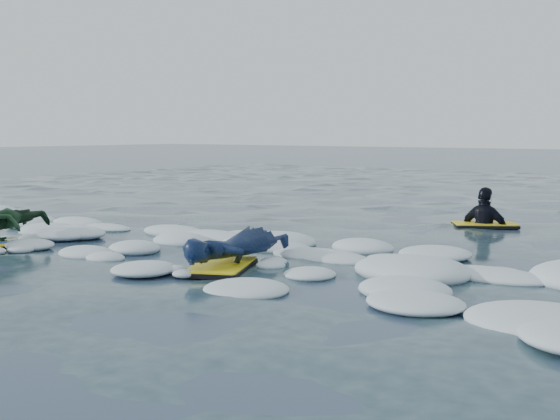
% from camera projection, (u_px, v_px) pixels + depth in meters
% --- Properties ---
extents(ground, '(120.00, 120.00, 0.00)m').
position_uv_depth(ground, '(128.00, 257.00, 8.72)').
color(ground, '#1D2D45').
rests_on(ground, ground).
extents(foam_band, '(12.00, 3.10, 0.30)m').
position_uv_depth(foam_band, '(187.00, 246.00, 9.54)').
color(foam_band, silver).
rests_on(foam_band, ground).
extents(prone_woman_unit, '(1.01, 1.69, 0.42)m').
position_uv_depth(prone_woman_unit, '(235.00, 249.00, 8.02)').
color(prone_woman_unit, black).
rests_on(prone_woman_unit, ground).
extents(prone_child_unit, '(0.89, 1.42, 0.52)m').
position_uv_depth(prone_child_unit, '(5.00, 228.00, 9.46)').
color(prone_child_unit, black).
rests_on(prone_child_unit, ground).
extents(waiting_rider_unit, '(1.15, 1.01, 1.51)m').
position_uv_depth(waiting_rider_unit, '(485.00, 233.00, 11.44)').
color(waiting_rider_unit, black).
rests_on(waiting_rider_unit, ground).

